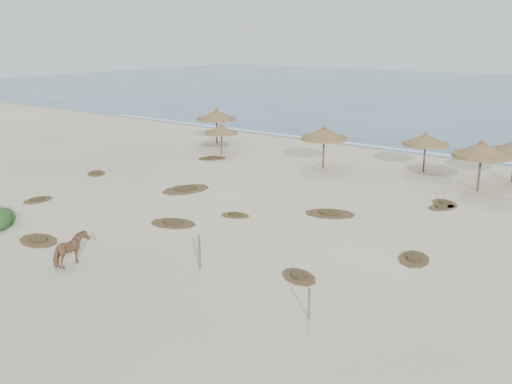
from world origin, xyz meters
TOP-DOWN VIEW (x-y plane):
  - ground at (0.00, 0.00)m, footprint 160.00×160.00m
  - foam_line at (0.00, 26.00)m, footprint 70.00×0.60m
  - palapa_0 at (-14.12, 19.16)m, footprint 3.67×3.67m
  - palapa_1 at (-10.86, 15.94)m, footprint 2.64×2.64m
  - palapa_2 at (-2.13, 16.62)m, footprint 3.40×3.40m
  - palapa_3 at (3.96, 19.61)m, footprint 3.50×3.50m
  - palapa_5 at (8.37, 16.81)m, footprint 3.99×3.99m
  - horse at (-1.29, -4.72)m, footprint 1.01×1.70m
  - fence_post_near at (2.98, -1.78)m, footprint 0.11×0.11m
  - fence_post_far at (8.70, -2.76)m, footprint 0.10×0.10m
  - scrub_0 at (-10.78, -0.15)m, footprint 1.24×1.82m
  - scrub_1 at (-5.70, 6.50)m, footprint 2.67×3.44m
  - scrub_2 at (-0.15, 4.34)m, footprint 1.74×1.43m
  - scrub_3 at (3.62, 7.51)m, footprint 3.08×2.62m
  - scrub_4 at (9.50, 4.20)m, footprint 1.81×2.25m
  - scrub_6 at (-10.30, 14.17)m, footprint 2.39×2.52m
  - scrub_7 at (7.77, 12.93)m, footprint 2.14×2.19m
  - scrub_8 at (-13.34, 5.88)m, footprint 2.11×2.06m
  - scrub_9 at (-1.78, 1.50)m, footprint 2.72×2.17m
  - scrub_10 at (7.87, 12.11)m, footprint 1.58×1.94m
  - scrub_11 at (-4.92, -3.89)m, footprint 2.38×1.68m
  - scrub_12 at (6.66, -0.18)m, footprint 2.10×1.85m

SIDE VIEW (x-z plane):
  - ground at x=0.00m, z-range 0.00..0.00m
  - foam_line at x=0.00m, z-range 0.00..0.01m
  - scrub_4 at x=9.50m, z-range -0.03..0.13m
  - scrub_10 at x=7.87m, z-range -0.03..0.13m
  - scrub_12 at x=6.66m, z-range -0.03..0.13m
  - scrub_0 at x=-10.78m, z-range -0.03..0.13m
  - scrub_2 at x=-0.15m, z-range -0.03..0.13m
  - scrub_3 at x=3.62m, z-range -0.03..0.13m
  - scrub_6 at x=-10.30m, z-range -0.03..0.13m
  - scrub_7 at x=7.77m, z-range -0.03..0.13m
  - scrub_1 at x=-5.70m, z-range -0.03..0.13m
  - scrub_8 at x=-13.34m, z-range -0.03..0.13m
  - scrub_9 at x=-1.78m, z-range -0.03..0.13m
  - scrub_11 at x=-4.92m, z-range -0.03..0.13m
  - fence_post_far at x=8.70m, z-range 0.00..1.08m
  - horse at x=-1.29m, z-range 0.00..1.34m
  - fence_post_near at x=2.98m, z-range 0.00..1.36m
  - palapa_1 at x=-10.86m, z-range 0.67..3.12m
  - palapa_3 at x=3.96m, z-range 0.78..3.58m
  - palapa_2 at x=-2.13m, z-range 0.84..3.90m
  - palapa_0 at x=-14.12m, z-range 0.85..3.94m
  - palapa_5 at x=8.37m, z-range 0.88..4.05m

